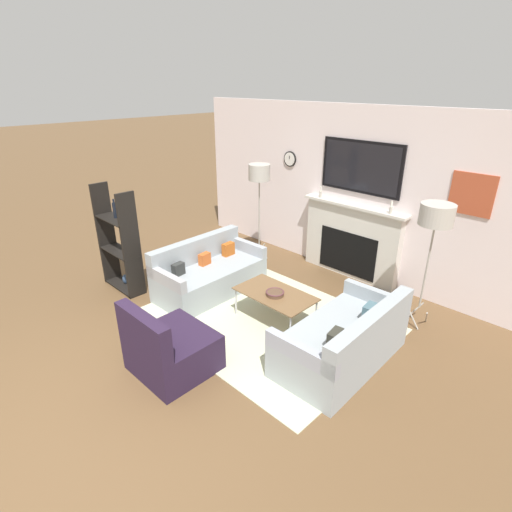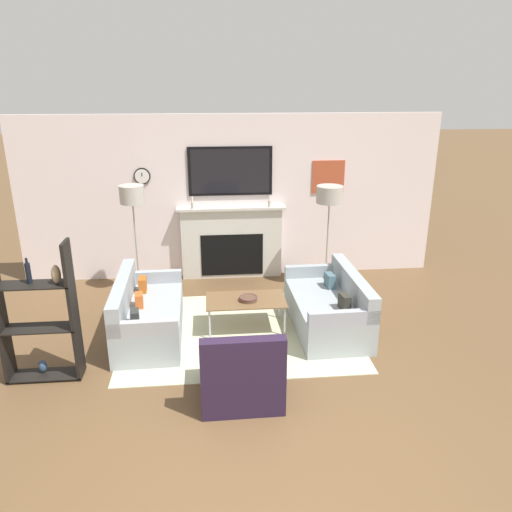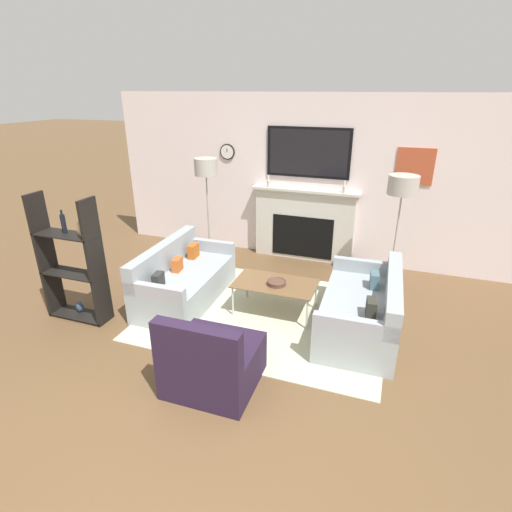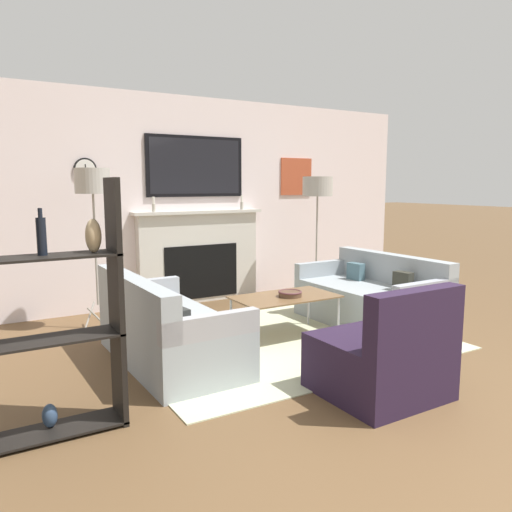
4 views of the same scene
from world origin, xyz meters
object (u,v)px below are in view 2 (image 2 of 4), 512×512
shelf_unit (39,316)px  couch_right (329,309)px  floor_lamp_right (330,196)px  decorative_bowl (248,298)px  armchair (241,375)px  coffee_table (246,301)px  couch_left (146,316)px  floor_lamp_left (132,196)px

shelf_unit → couch_right: bearing=14.1°
couch_right → floor_lamp_right: size_ratio=1.00×
shelf_unit → decorative_bowl: bearing=20.8°
armchair → shelf_unit: 2.31m
coffee_table → shelf_unit: (-2.34, -0.94, 0.36)m
couch_right → decorative_bowl: (-1.09, 0.03, 0.19)m
coffee_table → floor_lamp_right: 2.21m
couch_left → shelf_unit: 1.43m
floor_lamp_right → armchair: bearing=-118.6°
coffee_table → floor_lamp_right: floor_lamp_right is taller
couch_left → shelf_unit: shelf_unit is taller
floor_lamp_left → shelf_unit: (-0.76, -2.26, -0.81)m
decorative_bowl → shelf_unit: shelf_unit is taller
coffee_table → shelf_unit: size_ratio=0.66×
couch_left → armchair: bearing=-52.4°
armchair → coffee_table: armchair is taller
couch_right → armchair: bearing=-131.0°
decorative_bowl → floor_lamp_right: floor_lamp_right is taller
couch_left → coffee_table: size_ratio=1.60×
floor_lamp_left → floor_lamp_right: size_ratio=1.04×
decorative_bowl → shelf_unit: size_ratio=0.15×
couch_right → floor_lamp_left: (-2.70, 1.38, 1.29)m
couch_right → floor_lamp_left: 3.30m
floor_lamp_left → shelf_unit: size_ratio=1.08×
armchair → floor_lamp_left: bearing=116.2°
coffee_table → armchair: bearing=-96.1°
couch_right → floor_lamp_left: bearing=152.9°
floor_lamp_left → floor_lamp_right: floor_lamp_left is taller
armchair → decorative_bowl: bearing=82.5°
couch_left → couch_right: couch_left is taller
couch_right → coffee_table: couch_right is taller
floor_lamp_left → shelf_unit: floor_lamp_left is taller
floor_lamp_right → coffee_table: bearing=-136.7°
armchair → couch_right: bearing=49.0°
floor_lamp_right → shelf_unit: bearing=-148.9°
couch_left → coffee_table: (1.31, 0.07, 0.12)m
decorative_bowl → floor_lamp_left: floor_lamp_left is taller
couch_left → floor_lamp_left: 1.91m
floor_lamp_left → floor_lamp_right: 2.97m
decorative_bowl → coffee_table: bearing=128.0°
coffee_table → shelf_unit: shelf_unit is taller
floor_lamp_left → floor_lamp_right: (2.97, -0.00, -0.06)m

